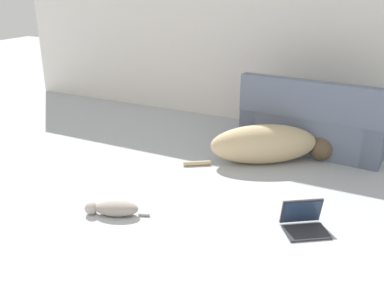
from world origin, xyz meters
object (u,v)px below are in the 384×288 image
at_px(laptop_open, 303,220).
at_px(dog, 269,144).
at_px(couch, 314,124).
at_px(cat, 113,208).

bearing_deg(laptop_open, dog, 85.21).
bearing_deg(couch, laptop_open, 103.57).
relative_size(couch, laptop_open, 3.78).
bearing_deg(dog, laptop_open, -93.85).
distance_m(cat, laptop_open, 1.60).
height_order(couch, laptop_open, couch).
bearing_deg(dog, cat, -149.84).
relative_size(dog, laptop_open, 3.41).
bearing_deg(couch, cat, 67.32).
height_order(couch, dog, couch).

